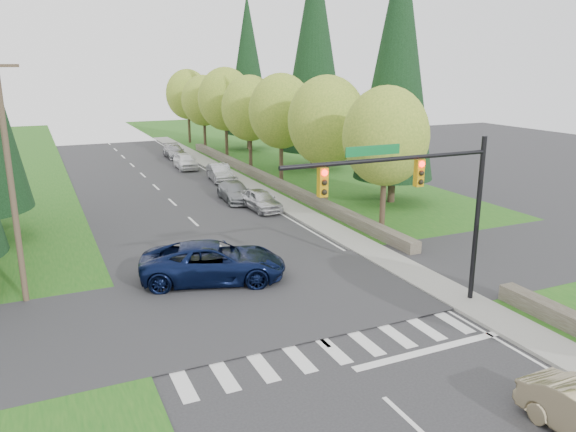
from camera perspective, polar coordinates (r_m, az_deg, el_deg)
ground at (r=17.47m, az=9.91°, el=-17.87°), size 120.00×120.00×0.00m
grass_east at (r=39.66m, az=9.21°, el=1.26°), size 14.00×110.00×0.06m
cross_street at (r=23.65m, az=-1.15°, el=-8.39°), size 120.00×8.00×0.10m
sidewalk_east at (r=38.44m, az=-0.05°, el=1.07°), size 1.80×80.00×0.13m
curb_east at (r=38.10m, az=-1.21°, el=0.94°), size 0.20×80.00×0.13m
stone_wall_north at (r=46.20m, az=-2.26°, el=3.84°), size 0.70×40.00×0.70m
traffic_signal at (r=21.38m, az=13.43°, el=2.68°), size 8.70×0.37×6.80m
utility_pole at (r=24.30m, az=-26.37°, el=3.37°), size 1.60×0.24×10.00m
decid_tree_0 at (r=31.66m, az=9.90°, el=7.98°), size 4.80×4.80×8.37m
decid_tree_1 at (r=37.63m, az=3.97°, el=9.59°), size 5.20×5.20×8.80m
decid_tree_2 at (r=43.79m, az=-0.71°, el=10.59°), size 5.00×5.00×8.82m
decid_tree_3 at (r=50.30m, az=-3.90°, el=10.86°), size 5.00×5.00×8.55m
decid_tree_4 at (r=56.89m, az=-6.38°, el=11.71°), size 5.40×5.40×9.18m
decid_tree_5 at (r=63.53m, az=-8.58°, el=11.52°), size 4.80×4.80×8.30m
decid_tree_6 at (r=70.28m, az=-10.15°, el=12.07°), size 5.20×5.20×8.86m
conifer_e_a at (r=39.09m, az=11.10°, el=15.43°), size 5.44×5.44×17.80m
conifer_e_b at (r=51.62m, az=2.70°, el=16.69°), size 6.12×6.12×19.80m
conifer_e_c at (r=64.01m, az=-4.09°, el=15.04°), size 5.10×5.10×16.80m
suv_navy at (r=25.38m, az=-7.56°, el=-4.66°), size 7.03×4.79×1.79m
parked_car_a at (r=37.40m, az=-2.77°, el=1.65°), size 1.93×4.20×1.40m
parked_car_b at (r=40.10m, az=-5.40°, el=2.48°), size 2.14×4.68×1.33m
parked_car_c at (r=47.01m, az=-6.94°, el=4.38°), size 1.87×4.42×1.42m
parked_car_d at (r=53.15m, az=-10.38°, el=5.51°), size 1.87×4.31×1.45m
parked_car_e at (r=59.67m, az=-11.45°, el=6.44°), size 1.99×4.60×1.32m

